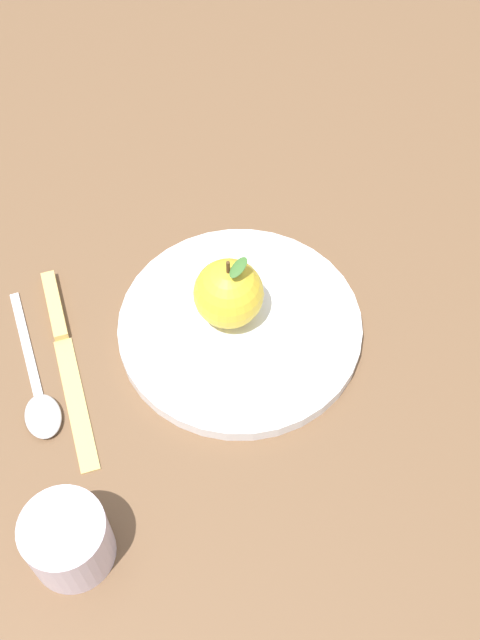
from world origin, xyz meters
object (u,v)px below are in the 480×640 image
(apple, at_px, (229,293))
(spoon, at_px, (39,399))
(dinner_plate, at_px, (240,326))
(cup, at_px, (67,539))
(knife, at_px, (64,347))

(apple, height_order, spoon, apple)
(dinner_plate, bearing_deg, cup, -105.18)
(spoon, bearing_deg, apple, 43.71)
(knife, xyz_separation_m, spoon, (0.00, -0.06, 0.00))
(knife, relative_size, spoon, 1.29)
(apple, bearing_deg, cup, -101.94)
(apple, distance_m, knife, 0.17)
(apple, relative_size, cup, 1.19)
(dinner_plate, relative_size, apple, 2.90)
(knife, distance_m, spoon, 0.06)
(apple, relative_size, spoon, 0.54)
(dinner_plate, xyz_separation_m, spoon, (-0.16, -0.13, -0.00))
(dinner_plate, height_order, cup, cup)
(knife, bearing_deg, apple, 28.13)
(cup, distance_m, knife, 0.21)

